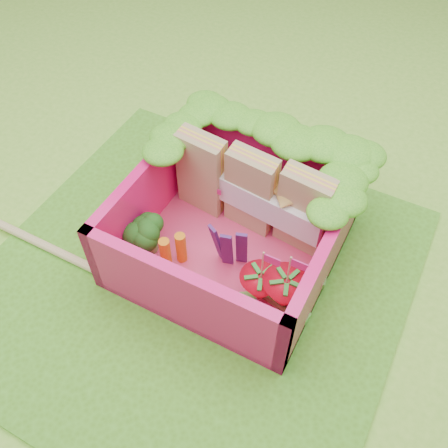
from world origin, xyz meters
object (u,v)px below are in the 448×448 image
at_px(bento_box, 233,225).
at_px(sandwich_stack, 252,191).
at_px(broccoli, 146,232).
at_px(strawberry_right, 285,294).
at_px(strawberry_left, 260,288).
at_px(chopsticks, 60,253).

bearing_deg(bento_box, sandwich_stack, 88.75).
relative_size(broccoli, strawberry_right, 0.59).
bearing_deg(strawberry_left, chopsticks, -168.30).
relative_size(strawberry_left, strawberry_right, 0.95).
bearing_deg(sandwich_stack, strawberry_left, -59.26).
bearing_deg(strawberry_right, sandwich_stack, 131.94).
bearing_deg(bento_box, strawberry_right, -29.10).
bearing_deg(bento_box, broccoli, -150.29).
xyz_separation_m(bento_box, strawberry_right, (0.48, -0.27, -0.08)).
height_order(sandwich_stack, strawberry_left, sandwich_stack).
height_order(bento_box, broccoli, bento_box).
height_order(broccoli, chopsticks, broccoli).
xyz_separation_m(sandwich_stack, strawberry_right, (0.48, -0.53, -0.15)).
xyz_separation_m(bento_box, chopsticks, (-1.01, -0.57, -0.25)).
xyz_separation_m(broccoli, strawberry_left, (0.82, -0.02, -0.04)).
bearing_deg(strawberry_left, broccoli, 178.90).
relative_size(sandwich_stack, strawberry_right, 2.09).
height_order(strawberry_right, chopsticks, strawberry_right).
relative_size(bento_box, broccoli, 4.26).
xyz_separation_m(broccoli, strawberry_right, (0.96, 0.01, -0.03)).
bearing_deg(sandwich_stack, broccoli, -132.22).
bearing_deg(strawberry_right, bento_box, 150.90).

